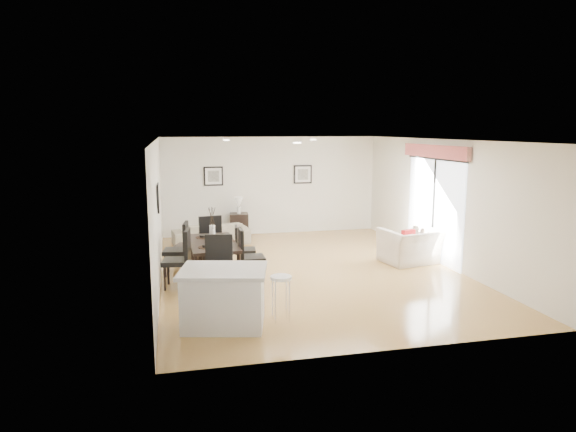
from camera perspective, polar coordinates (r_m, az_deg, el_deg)
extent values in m
plane|color=tan|center=(10.75, 2.29, -6.08)|extent=(8.00, 8.00, 0.00)
cube|color=silver|center=(14.33, -1.87, 3.39)|extent=(6.00, 0.04, 2.70)
cube|color=silver|center=(6.76, 11.32, -3.95)|extent=(6.00, 0.04, 2.70)
cube|color=silver|center=(10.11, -14.29, 0.44)|extent=(0.04, 8.00, 2.70)
cube|color=silver|center=(11.62, 16.77, 1.50)|extent=(0.04, 8.00, 2.70)
cube|color=white|center=(10.35, 2.40, 8.46)|extent=(6.00, 8.00, 0.02)
imported|color=#A49C85|center=(13.23, -8.52, -1.94)|extent=(1.99, 0.98, 0.56)
imported|color=beige|center=(11.58, 13.42, -3.27)|extent=(1.32, 1.20, 0.75)
imported|color=#305424|center=(12.61, 29.22, -3.26)|extent=(0.82, 0.78, 0.73)
imported|color=#305424|center=(14.81, 23.00, -1.23)|extent=(0.42, 0.42, 0.62)
cube|color=black|center=(10.15, -8.38, -3.03)|extent=(0.94, 1.79, 0.06)
cylinder|color=black|center=(9.41, -10.09, -6.40)|extent=(0.07, 0.07, 0.68)
cylinder|color=black|center=(11.00, -10.80, -4.07)|extent=(0.07, 0.07, 0.68)
cylinder|color=black|center=(9.49, -5.46, -6.14)|extent=(0.07, 0.07, 0.68)
cylinder|color=black|center=(11.07, -6.84, -3.87)|extent=(0.07, 0.07, 0.68)
cube|color=black|center=(9.74, -12.30, -4.98)|extent=(0.57, 0.57, 0.09)
cube|color=black|center=(9.64, -11.11, -3.20)|extent=(0.14, 0.50, 0.59)
cylinder|color=black|center=(10.02, -13.17, -6.18)|extent=(0.04, 0.04, 0.45)
cylinder|color=black|center=(9.97, -10.98, -6.19)|extent=(0.04, 0.04, 0.45)
cylinder|color=black|center=(9.66, -13.55, -6.80)|extent=(0.04, 0.04, 0.45)
cylinder|color=black|center=(9.60, -11.27, -6.82)|extent=(0.04, 0.04, 0.45)
cube|color=black|center=(10.60, -12.36, -3.86)|extent=(0.55, 0.55, 0.08)
cube|color=black|center=(10.51, -11.30, -2.25)|extent=(0.14, 0.48, 0.57)
cylinder|color=black|center=(10.87, -13.15, -4.96)|extent=(0.04, 0.04, 0.44)
cylinder|color=black|center=(10.82, -11.18, -4.97)|extent=(0.04, 0.04, 0.44)
cylinder|color=black|center=(10.51, -13.48, -5.48)|extent=(0.04, 0.04, 0.44)
cylinder|color=black|center=(10.46, -11.44, -5.48)|extent=(0.04, 0.04, 0.44)
cube|color=black|center=(9.85, -4.03, -4.72)|extent=(0.48, 0.48, 0.08)
cube|color=black|center=(9.76, -5.25, -3.07)|extent=(0.07, 0.48, 0.57)
cylinder|color=black|center=(9.77, -2.78, -6.39)|extent=(0.04, 0.04, 0.43)
cylinder|color=black|center=(9.72, -4.95, -6.50)|extent=(0.04, 0.04, 0.43)
cylinder|color=black|center=(10.12, -3.12, -5.82)|extent=(0.04, 0.04, 0.43)
cylinder|color=black|center=(10.08, -5.21, -5.92)|extent=(0.04, 0.04, 0.43)
cube|color=black|center=(10.71, -4.77, -3.84)|extent=(0.47, 0.47, 0.07)
cube|color=black|center=(10.65, -5.77, -2.47)|extent=(0.11, 0.42, 0.50)
cylinder|color=black|center=(10.61, -3.84, -5.23)|extent=(0.03, 0.03, 0.38)
cylinder|color=black|center=(10.61, -5.62, -5.27)|extent=(0.03, 0.03, 0.38)
cylinder|color=black|center=(10.93, -3.90, -4.79)|extent=(0.03, 0.03, 0.38)
cylinder|color=black|center=(10.93, -5.63, -4.82)|extent=(0.03, 0.03, 0.38)
cube|color=black|center=(9.06, -7.74, -6.00)|extent=(0.56, 0.56, 0.08)
cube|color=black|center=(9.19, -7.67, -3.81)|extent=(0.49, 0.15, 0.58)
cylinder|color=black|center=(8.98, -9.03, -7.94)|extent=(0.04, 0.04, 0.44)
cylinder|color=black|center=(9.34, -8.77, -7.24)|extent=(0.04, 0.04, 0.44)
cylinder|color=black|center=(8.94, -6.58, -7.95)|extent=(0.04, 0.04, 0.44)
cylinder|color=black|center=(9.30, -6.43, -7.25)|extent=(0.04, 0.04, 0.44)
cube|color=black|center=(11.34, -8.84, -2.81)|extent=(0.56, 0.56, 0.08)
cube|color=black|center=(11.08, -8.62, -1.48)|extent=(0.49, 0.14, 0.58)
cylinder|color=black|center=(11.63, -8.12, -3.83)|extent=(0.04, 0.04, 0.45)
cylinder|color=black|center=(11.27, -7.63, -4.26)|extent=(0.04, 0.04, 0.45)
cylinder|color=black|center=(11.54, -9.96, -3.98)|extent=(0.04, 0.04, 0.45)
cylinder|color=black|center=(11.18, -9.53, -4.42)|extent=(0.04, 0.04, 0.45)
cylinder|color=white|center=(10.11, -8.41, -1.94)|extent=(0.11, 0.11, 0.33)
cylinder|color=#332016|center=(10.17, -6.79, -2.77)|extent=(0.32, 0.32, 0.01)
cylinder|color=black|center=(10.16, -6.79, -2.61)|extent=(0.17, 0.17, 0.05)
cylinder|color=#332016|center=(10.57, -9.36, -2.35)|extent=(0.32, 0.32, 0.01)
cylinder|color=black|center=(10.57, -9.36, -2.20)|extent=(0.17, 0.17, 0.05)
cylinder|color=#332016|center=(9.69, -9.01, -3.44)|extent=(0.32, 0.32, 0.01)
cylinder|color=black|center=(9.68, -9.02, -3.28)|extent=(0.17, 0.17, 0.05)
cube|color=black|center=(11.67, -10.23, -4.06)|extent=(1.02, 0.79, 0.36)
cube|color=black|center=(13.99, -5.46, -1.04)|extent=(0.54, 0.54, 0.65)
cylinder|color=white|center=(13.92, -5.48, 0.67)|extent=(0.11, 0.11, 0.19)
cone|color=silver|center=(13.89, -5.50, 1.57)|extent=(0.23, 0.23, 0.25)
cube|color=maroon|center=(11.39, 13.22, -2.33)|extent=(0.35, 0.22, 0.34)
cube|color=silver|center=(7.79, -7.14, -9.18)|extent=(1.33, 1.11, 0.82)
cube|color=#BCBCBE|center=(7.66, -7.21, -6.05)|extent=(1.45, 1.23, 0.06)
cylinder|color=white|center=(7.84, -0.78, -6.86)|extent=(0.33, 0.33, 0.05)
cylinder|color=silver|center=(8.06, -0.18, -8.95)|extent=(0.02, 0.02, 0.69)
cylinder|color=silver|center=(8.02, -1.71, -9.05)|extent=(0.02, 0.02, 0.69)
cylinder|color=silver|center=(7.82, -1.40, -9.55)|extent=(0.02, 0.02, 0.69)
cylinder|color=silver|center=(7.86, 0.17, -9.44)|extent=(0.02, 0.02, 0.69)
cube|color=black|center=(14.06, -8.29, 4.40)|extent=(0.52, 0.03, 0.52)
cube|color=white|center=(14.06, -8.29, 4.40)|extent=(0.44, 0.04, 0.44)
cube|color=#52524D|center=(14.06, -8.29, 4.40)|extent=(0.30, 0.04, 0.30)
cube|color=black|center=(14.47, 1.65, 4.65)|extent=(0.52, 0.03, 0.52)
cube|color=white|center=(14.47, 1.65, 4.65)|extent=(0.44, 0.04, 0.44)
cube|color=#52524D|center=(14.47, 1.65, 4.65)|extent=(0.30, 0.04, 0.30)
cube|color=black|center=(9.87, -14.22, 1.99)|extent=(0.03, 0.52, 0.52)
cube|color=white|center=(9.87, -14.22, 1.99)|extent=(0.04, 0.44, 0.44)
cube|color=#52524D|center=(9.87, -14.22, 1.99)|extent=(0.04, 0.30, 0.30)
cube|color=white|center=(11.90, 15.93, 0.63)|extent=(0.02, 2.40, 2.25)
cube|color=black|center=(11.89, 15.84, 0.63)|extent=(0.03, 0.05, 2.25)
cube|color=black|center=(11.77, 16.10, 6.14)|extent=(0.03, 2.50, 0.05)
cube|color=maroon|center=(11.74, 15.97, 6.92)|extent=(0.10, 2.70, 0.28)
plane|color=gray|center=(13.19, 23.43, -3.92)|extent=(6.00, 6.00, 0.00)
cube|color=#2E2E31|center=(13.77, 27.71, 0.13)|extent=(0.08, 5.50, 1.80)
cube|color=brown|center=(15.55, 21.60, 1.91)|extent=(0.35, 0.35, 2.00)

